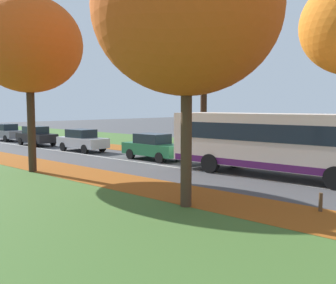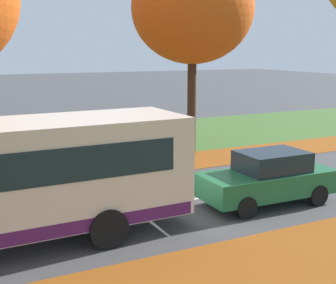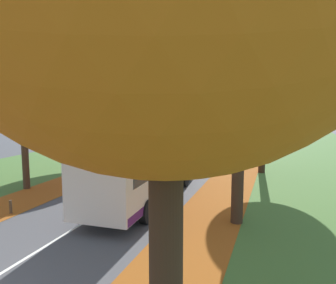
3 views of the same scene
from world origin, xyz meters
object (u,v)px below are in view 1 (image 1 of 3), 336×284
Objects in this scene: car_grey_fourth_in_line at (7,132)px; tree_right_mid at (204,57)px; car_green_lead at (153,147)px; tree_left_near at (187,10)px; bus at (275,141)px; car_silver_following at (82,140)px; bollard_fourth at (321,202)px; car_black_third_in_line at (36,136)px; tree_left_mid at (29,45)px.

tree_right_mid is at bearing -76.25° from car_grey_fourth_in_line.
car_green_lead and car_grey_fourth_in_line have the same top height.
tree_left_near is 14.94m from tree_right_mid.
car_grey_fourth_in_line is at bearing 89.59° from bus.
car_grey_fourth_in_line is (0.27, 12.74, 0.00)m from car_silver_following.
bollard_fourth is 26.31m from car_black_third_in_line.
tree_left_mid is 9.28m from car_green_lead.
bus is 28.18m from car_grey_fourth_in_line.
car_silver_following is at bearing 66.14° from tree_left_near.
tree_left_mid is at bearing 125.84° from bus.
car_silver_following is at bearing 125.41° from tree_right_mid.
tree_right_mid is (12.19, 8.64, 0.35)m from tree_left_near.
car_silver_following and car_black_third_in_line have the same top height.
car_grey_fourth_in_line is (-0.04, 19.83, 0.00)m from car_green_lead.
tree_left_mid reaches higher than car_grey_fourth_in_line.
tree_left_mid is at bearing 89.80° from tree_left_near.
car_green_lead is at bearing -88.23° from car_black_third_in_line.
tree_right_mid reaches higher than car_green_lead.
car_grey_fourth_in_line reaches higher than bollard_fourth.
car_black_third_in_line is 1.00× the size of car_grey_fourth_in_line.
car_green_lead is 19.83m from car_grey_fourth_in_line.
bollard_fourth is at bearing -56.37° from tree_left_near.
car_silver_following is at bearing 92.51° from car_green_lead.
tree_right_mid is 15.84m from car_black_third_in_line.
bus is at bearing -89.77° from car_silver_following.
tree_left_mid is at bearing 168.87° from car_green_lead.
bus is 2.47× the size of car_green_lead.
bus reaches higher than car_green_lead.
tree_left_near reaches higher than tree_left_mid.
car_black_third_in_line is at bearing 80.04° from bollard_fourth.
tree_left_near is 10.25m from tree_left_mid.
bus is at bearing 40.57° from bollard_fourth.
tree_left_near is 15.18× the size of bollard_fourth.
car_silver_following is (-0.06, 15.42, -0.89)m from bus.
tree_left_near is 1.04× the size of tree_left_mid.
bus is 2.46× the size of car_silver_following.
tree_left_near reaches higher than car_black_third_in_line.
car_grey_fourth_in_line is (0.37, 6.29, 0.00)m from car_black_third_in_line.
tree_left_mid is 12.92m from bus.
tree_left_mid is 0.84× the size of bus.
tree_right_mid is 0.85× the size of bus.
car_black_third_in_line is at bearing 111.02° from tree_right_mid.
car_silver_following is (4.66, 19.46, 0.51)m from bollard_fourth.
bollard_fourth is at bearing -80.40° from tree_left_mid.
car_grey_fourth_in_line is at bearing 86.61° from car_black_third_in_line.
car_black_third_in_line is (6.89, 12.10, -5.54)m from tree_left_mid.
car_silver_following is at bearing 90.23° from bus.
car_green_lead is at bearing -87.49° from car_silver_following.
tree_left_near reaches higher than bollard_fourth.
car_green_lead is 1.00× the size of car_silver_following.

